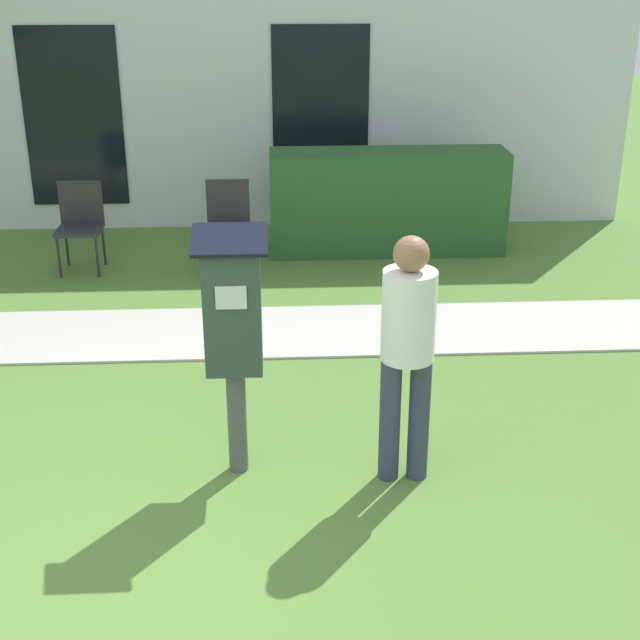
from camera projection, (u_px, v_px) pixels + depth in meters
ground_plane at (120, 584)px, 4.66m from camera, size 40.00×40.00×0.00m
sidewalk at (178, 333)px, 7.66m from camera, size 12.00×1.10×0.02m
building_facade at (197, 88)px, 10.12m from camera, size 10.00×0.26×3.20m
parking_meter at (233, 322)px, 5.30m from camera, size 0.44×0.31×1.59m
person_standing at (408, 342)px, 5.25m from camera, size 0.32×0.32×1.58m
outdoor_chair_left at (80, 219)px, 9.05m from camera, size 0.44×0.44×0.90m
outdoor_chair_middle at (228, 218)px, 9.10m from camera, size 0.44×0.44×0.90m
hedge_row at (387, 202)px, 9.58m from camera, size 2.52×0.60×1.10m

